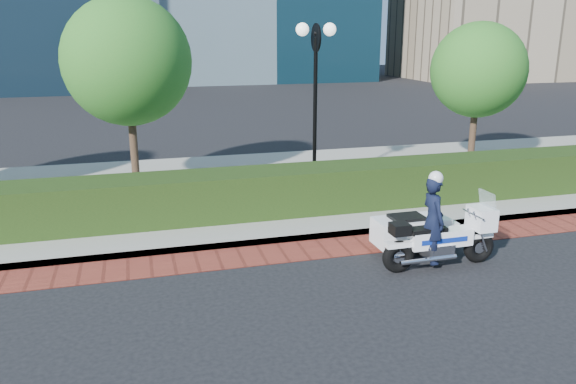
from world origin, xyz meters
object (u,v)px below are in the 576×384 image
object	(u,v)px
police_motorcycle	(427,230)
tree_c	(478,70)
lamppost	(315,81)
tree_b	(127,61)

from	to	relation	value
police_motorcycle	tree_c	bearing A→B (deg)	50.72
lamppost	tree_b	world-z (taller)	tree_b
tree_b	police_motorcycle	world-z (taller)	tree_b
tree_b	tree_c	size ratio (longest dim) A/B	1.14
tree_b	tree_c	bearing A→B (deg)	-0.00
lamppost	tree_b	distance (m)	4.71
tree_c	police_motorcycle	distance (m)	8.17
police_motorcycle	tree_b	bearing A→B (deg)	129.43
lamppost	police_motorcycle	bearing A→B (deg)	-82.46
tree_c	police_motorcycle	bearing A→B (deg)	-128.60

